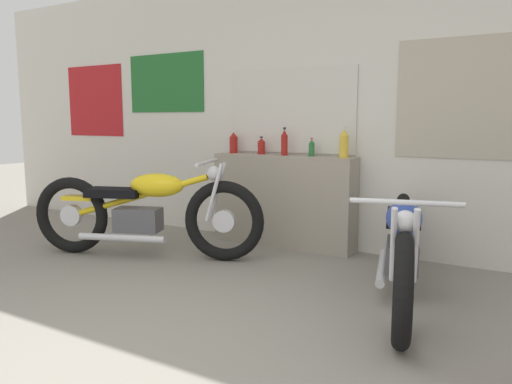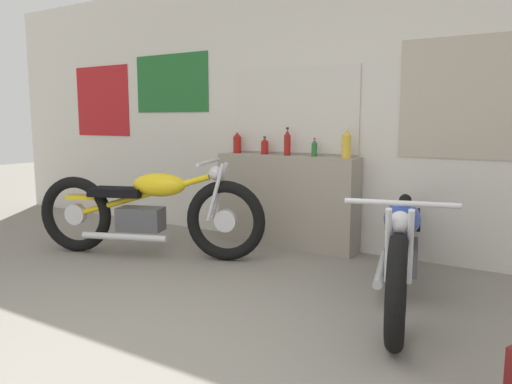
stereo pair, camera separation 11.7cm
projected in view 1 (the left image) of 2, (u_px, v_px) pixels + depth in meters
name	position (u px, v px, depth m)	size (l,w,h in m)	color
wall_back	(343.00, 107.00, 4.81)	(10.00, 0.07, 2.80)	silver
sill_counter	(283.00, 201.00, 5.07)	(1.50, 0.28, 0.93)	gray
bottle_leftmost	(234.00, 143.00, 5.33)	(0.09, 0.09, 0.24)	maroon
bottle_left_center	(261.00, 146.00, 5.17)	(0.08, 0.08, 0.18)	maroon
bottle_center	(284.00, 143.00, 4.99)	(0.07, 0.07, 0.28)	maroon
bottle_right_center	(312.00, 148.00, 4.87)	(0.06, 0.06, 0.18)	#23662D
bottle_rightmost	(344.00, 144.00, 4.64)	(0.09, 0.09, 0.29)	gold
motorcycle_blue	(402.00, 245.00, 3.52)	(0.79, 2.15, 0.82)	black
motorcycle_yellow	(145.00, 211.00, 4.66)	(2.15, 0.96, 0.92)	black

